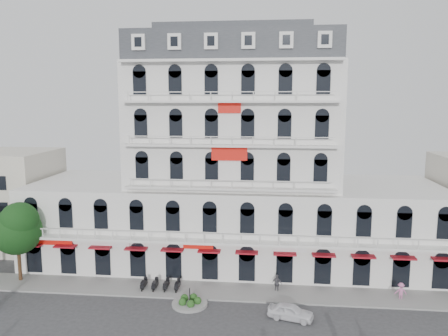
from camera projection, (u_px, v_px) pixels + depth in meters
The scene contains 8 objects.
sidewalk at pixel (226, 291), 41.59m from camera, with size 53.00×4.00×0.16m, color gray.
main_building at pixel (234, 174), 48.96m from camera, with size 45.00×15.00×25.80m.
traffic_island at pixel (190, 302), 38.91m from camera, with size 3.20×3.20×1.60m.
parked_scooter_row at pixel (161, 290), 42.04m from camera, with size 4.40×1.80×1.10m, color black, non-canonical shape.
tree_west_inner at pixel (17, 227), 43.31m from camera, with size 4.76×4.76×8.25m.
parked_car at pixel (291, 312), 36.37m from camera, with size 1.53×3.81×1.30m, color white.
pedestrian_mid at pixel (277, 283), 41.48m from camera, with size 1.02×0.43×1.74m, color #56545B.
pedestrian_right at pixel (401, 292), 39.81m from camera, with size 1.07×0.62×1.66m, color #C7699F.
Camera 1 is at (3.74, -30.18, 17.96)m, focal length 35.00 mm.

